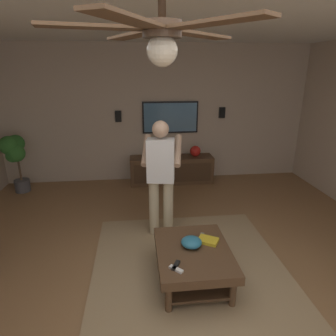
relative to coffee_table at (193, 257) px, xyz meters
name	(u,v)px	position (x,y,z in m)	size (l,w,h in m)	color
ground_plane	(188,314)	(-0.48, 0.14, -0.30)	(9.08, 9.08, 0.00)	olive
wall_back_tv	(157,114)	(3.35, 0.14, 1.08)	(0.10, 6.43, 2.75)	#BCA893
area_rug	(189,268)	(0.20, 0.00, -0.29)	(2.46, 2.28, 0.01)	#9E8460
coffee_table	(193,257)	(0.00, 0.00, 0.00)	(1.00, 0.80, 0.40)	#513823
media_console	(172,170)	(3.02, -0.13, -0.02)	(0.45, 1.70, 0.55)	#513823
tv	(170,117)	(3.26, -0.13, 1.03)	(0.05, 1.14, 0.64)	black
person_standing	(161,173)	(1.03, 0.26, 0.64)	(0.60, 0.61, 1.64)	#C6B793
potted_plant_tall	(14,153)	(2.83, 2.84, 0.48)	(0.48, 0.44, 1.11)	#4C4C51
bowl	(191,242)	(0.06, 0.01, 0.16)	(0.23, 0.23, 0.10)	teal
remote_white	(176,269)	(-0.32, 0.24, 0.12)	(0.15, 0.04, 0.02)	white
remote_black	(176,265)	(-0.27, 0.23, 0.12)	(0.15, 0.04, 0.02)	black
remote_grey	(201,237)	(0.22, -0.14, 0.12)	(0.15, 0.04, 0.02)	slate
book	(208,240)	(0.13, -0.19, 0.12)	(0.22, 0.16, 0.04)	gold
vase_round	(195,151)	(3.02, -0.62, 0.36)	(0.22, 0.22, 0.22)	red
wall_speaker_left	(222,113)	(3.27, -1.21, 1.11)	(0.06, 0.12, 0.22)	black
wall_speaker_right	(118,116)	(3.27, 0.92, 1.07)	(0.06, 0.12, 0.22)	black
ceiling_fan	(159,35)	(-1.07, 0.44, 2.13)	(1.12, 1.08, 0.46)	#4C3828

